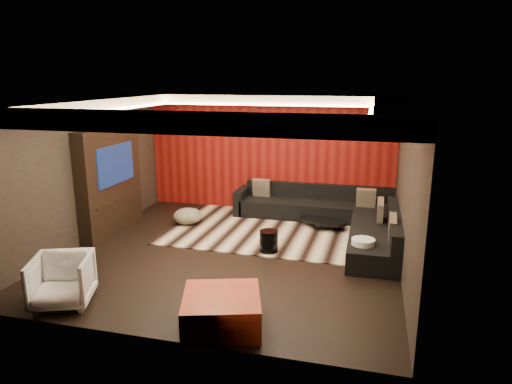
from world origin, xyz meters
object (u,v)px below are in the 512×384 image
(white_side_table, at_px, (363,253))
(sectional_sofa, at_px, (335,218))
(coffee_table, at_px, (323,223))
(armchair, at_px, (62,281))
(orange_ottoman, at_px, (222,311))
(drum_stool, at_px, (269,241))

(white_side_table, bearing_deg, sectional_sofa, 108.46)
(coffee_table, distance_m, armchair, 5.45)
(coffee_table, bearing_deg, orange_ottoman, -100.90)
(white_side_table, relative_size, sectional_sofa, 0.14)
(orange_ottoman, distance_m, sectional_sofa, 4.50)
(drum_stool, relative_size, sectional_sofa, 0.11)
(armchair, bearing_deg, orange_ottoman, -20.74)
(coffee_table, distance_m, sectional_sofa, 0.30)
(white_side_table, distance_m, orange_ottoman, 3.02)
(armchair, distance_m, sectional_sofa, 5.60)
(orange_ottoman, height_order, armchair, armchair)
(white_side_table, bearing_deg, coffee_table, 115.09)
(coffee_table, relative_size, white_side_table, 2.15)
(coffee_table, relative_size, sectional_sofa, 0.30)
(orange_ottoman, height_order, sectional_sofa, sectional_sofa)
(coffee_table, height_order, orange_ottoman, orange_ottoman)
(drum_stool, distance_m, white_side_table, 1.73)
(drum_stool, xyz_separation_m, sectional_sofa, (1.08, 1.67, 0.04))
(coffee_table, distance_m, white_side_table, 2.10)
(white_side_table, xyz_separation_m, orange_ottoman, (-1.73, -2.47, -0.03))
(drum_stool, bearing_deg, armchair, -131.93)
(coffee_table, xyz_separation_m, drum_stool, (-0.83, -1.68, 0.11))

